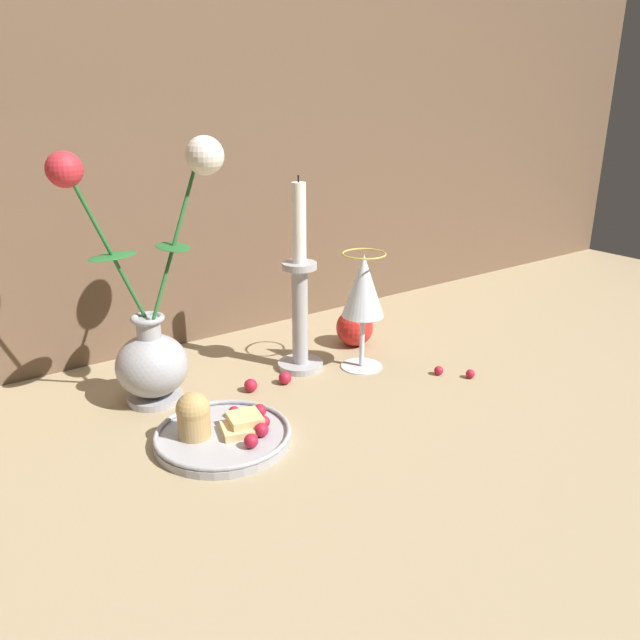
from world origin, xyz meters
The scene contains 10 objects.
ground_plane centered at (0.00, 0.00, 0.00)m, with size 2.40×2.40×0.00m, color #9E8966.
vase centered at (-0.16, 0.09, 0.11)m, with size 0.22×0.10×0.37m.
plate_with_pastries centered at (-0.14, -0.07, 0.02)m, with size 0.17×0.17×0.07m.
wine_glass centered at (0.15, 0.01, 0.13)m, with size 0.07×0.07×0.19m.
candlestick centered at (0.07, 0.06, 0.12)m, with size 0.07×0.07×0.31m.
apple_beside_vase centered at (0.20, 0.09, 0.03)m, with size 0.07×0.07×0.08m.
berry_near_plate centered at (-0.04, 0.04, 0.01)m, with size 0.02×0.02×0.02m, color #AD192D.
berry_front_center centered at (0.26, -0.12, 0.01)m, with size 0.01×0.01×0.01m, color #AD192D.
berry_by_glass_stem centered at (0.23, -0.08, 0.01)m, with size 0.01×0.01×0.01m, color #AD192D.
berry_under_candlestick centered at (0.01, 0.03, 0.01)m, with size 0.02×0.02×0.02m, color #AD192D.
Camera 1 is at (-0.44, -0.70, 0.41)m, focal length 35.00 mm.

